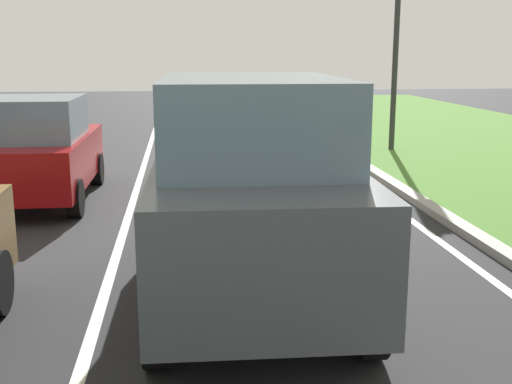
{
  "coord_description": "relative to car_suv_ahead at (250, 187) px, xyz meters",
  "views": [
    {
      "loc": [
        0.16,
        2.67,
        2.54
      ],
      "look_at": [
        0.86,
        8.64,
        1.2
      ],
      "focal_mm": 44.93,
      "sensor_mm": 36.0,
      "label": 1
    }
  ],
  "objects": [
    {
      "name": "traffic_light_near_right",
      "position": [
        4.63,
        9.2,
        2.45
      ],
      "size": [
        0.32,
        0.5,
        5.39
      ],
      "color": "#2D2D2D",
      "rests_on": "ground"
    },
    {
      "name": "lane_line_center",
      "position": [
        -1.54,
        4.96,
        -1.16
      ],
      "size": [
        0.12,
        32.0,
        0.01
      ],
      "primitive_type": "cube",
      "color": "silver",
      "rests_on": "ground"
    },
    {
      "name": "curb_right",
      "position": [
        3.26,
        4.96,
        -1.11
      ],
      "size": [
        0.24,
        48.0,
        0.12
      ],
      "primitive_type": "cube",
      "color": "#9E9B93",
      "rests_on": "ground"
    },
    {
      "name": "car_suv_ahead",
      "position": [
        0.0,
        0.0,
        0.0
      ],
      "size": [
        2.07,
        4.55,
        2.28
      ],
      "rotation": [
        0.0,
        0.0,
        -0.03
      ],
      "color": "#474C51",
      "rests_on": "ground"
    },
    {
      "name": "lane_line_right_edge",
      "position": [
        2.76,
        4.96,
        -1.16
      ],
      "size": [
        0.12,
        32.0,
        0.01
      ],
      "primitive_type": "cube",
      "color": "silver",
      "rests_on": "ground"
    },
    {
      "name": "ground_plane",
      "position": [
        -0.84,
        4.96,
        -1.17
      ],
      "size": [
        60.0,
        60.0,
        0.0
      ],
      "primitive_type": "plane",
      "color": "#262628"
    },
    {
      "name": "car_hatchback_far",
      "position": [
        -3.09,
        4.69,
        -0.28
      ],
      "size": [
        1.75,
        3.71,
        1.78
      ],
      "rotation": [
        0.0,
        0.0,
        -0.01
      ],
      "color": "maroon",
      "rests_on": "ground"
    }
  ]
}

